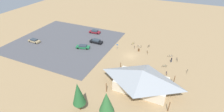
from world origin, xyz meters
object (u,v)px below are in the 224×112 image
bike_pavilion (142,78)px  lot_sign (117,46)px  bicycle_teal_yard_front (165,66)px  bicycle_green_trailside (187,71)px  bicycle_blue_edge_south (177,60)px  bicycle_white_yard_center (170,56)px  pine_center (78,94)px  car_black_inner_stall (96,41)px  visitor_near_lot (171,60)px  bicycle_orange_back_row (147,52)px  bicycle_red_lone_east (134,47)px  car_maroon_front_row (95,32)px  pine_midwest (106,102)px  trash_bin (139,50)px  bicycle_black_front_row (149,46)px  bicycle_purple_yard_right (166,73)px  car_green_far_end (83,47)px  car_tan_end_stall (34,41)px  bicycle_silver_near_porch (139,47)px  bicycle_yellow_yard_left (133,43)px

bike_pavilion → lot_sign: bike_pavilion is taller
bicycle_teal_yard_front → bicycle_green_trailside: bearing=179.8°
bicycle_green_trailside → bicycle_blue_edge_south: size_ratio=1.01×
bicycle_white_yard_center → bicycle_green_trailside: bearing=130.5°
pine_center → car_black_inner_stall: bearing=-67.8°
visitor_near_lot → bicycle_orange_back_row: bearing=-16.2°
lot_sign → car_black_inner_stall: size_ratio=0.46×
bicycle_white_yard_center → visitor_near_lot: 3.05m
bicycle_red_lone_east → car_maroon_front_row: (19.06, -5.45, 0.36)m
pine_midwest → trash_bin: bearing=-86.5°
bicycle_green_trailside → car_maroon_front_row: size_ratio=0.36×
bicycle_teal_yard_front → bicycle_black_front_row: bicycle_black_front_row is taller
bicycle_purple_yard_right → car_green_far_end: car_green_far_end is taller
bicycle_teal_yard_front → bicycle_black_front_row: size_ratio=0.86×
bicycle_blue_edge_south → bicycle_black_front_row: (10.14, -5.08, 0.01)m
bicycle_orange_back_row → visitor_near_lot: bearing=163.8°
bike_pavilion → car_tan_end_stall: (43.52, -8.12, -2.35)m
bicycle_green_trailside → car_black_inner_stall: size_ratio=0.35×
visitor_near_lot → car_maroon_front_row: bearing=-16.6°
bicycle_blue_edge_south → bicycle_orange_back_row: 9.62m
bicycle_blue_edge_south → car_green_far_end: (31.19, 5.24, 0.34)m
bicycle_teal_yard_front → bicycle_silver_near_porch: 13.36m
bicycle_purple_yard_right → visitor_near_lot: size_ratio=0.94×
bicycle_orange_back_row → bicycle_blue_edge_south: bearing=176.0°
trash_bin → bicycle_silver_near_porch: (0.60, -2.55, -0.08)m
bicycle_silver_near_porch → bicycle_red_lone_east: bearing=35.0°
trash_bin → bicycle_red_lone_east: 2.55m
bicycle_black_front_row → bicycle_teal_yard_front: bearing=124.8°
bicycle_white_yard_center → car_black_inner_stall: car_black_inner_stall is taller
bicycle_yellow_yard_left → bike_pavilion: bearing=112.5°
pine_center → visitor_near_lot: pine_center is taller
lot_sign → car_maroon_front_row: 16.57m
bicycle_green_trailside → bicycle_blue_edge_south: bearing=-57.6°
pine_midwest → visitor_near_lot: (-9.28, -26.82, -3.97)m
bicycle_teal_yard_front → bicycle_silver_near_porch: (10.22, -8.61, 0.02)m
bicycle_red_lone_east → bicycle_black_front_row: 5.22m
lot_sign → bicycle_silver_near_porch: 8.09m
bike_pavilion → bicycle_purple_yard_right: 10.11m
lot_sign → bicycle_black_front_row: (-9.71, -6.19, -1.05)m
car_maroon_front_row → bicycle_teal_yard_front: bearing=156.9°
lot_sign → bicycle_yellow_yard_left: 7.22m
bicycle_silver_near_porch → car_black_inner_stall: size_ratio=0.34×
trash_bin → bicycle_white_yard_center: size_ratio=0.52×
pine_center → bicycle_silver_near_porch: bearing=-96.8°
bicycle_green_trailside → car_green_far_end: 34.47m
pine_midwest → visitor_near_lot: bearing=-109.1°
car_maroon_front_row → trash_bin: bearing=161.6°
pine_center → car_tan_end_stall: 39.15m
lot_sign → car_green_far_end: (11.34, 4.13, -0.72)m
car_black_inner_stall → bike_pavilion: bearing=142.1°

